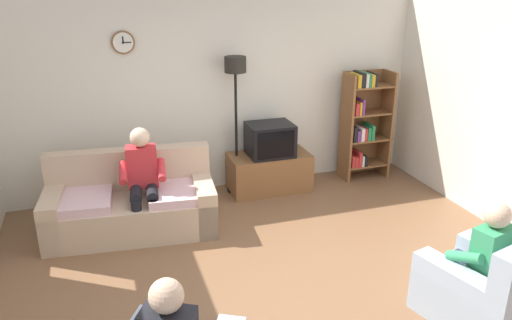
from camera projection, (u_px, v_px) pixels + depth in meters
ground_plane at (286, 287)px, 4.86m from camera, size 12.00×12.00×0.00m
back_wall_assembly at (217, 91)px, 6.75m from camera, size 6.20×0.17×2.70m
couch at (131, 205)px, 5.84m from camera, size 1.97×1.06×0.90m
tv_stand at (269, 172)px, 6.95m from camera, size 1.10×0.56×0.52m
tv at (270, 140)px, 6.76m from camera, size 0.60×0.49×0.44m
bookshelf at (363, 123)px, 7.23m from camera, size 0.68×0.36×1.57m
floor_lamp at (236, 88)px, 6.49m from camera, size 0.28×0.28×1.85m
armchair_near_bookshelf at (484, 290)px, 4.31m from camera, size 0.99×1.05×0.90m
person_on_couch at (143, 176)px, 5.65m from camera, size 0.54×0.56×1.24m
person_in_right_armchair at (480, 254)px, 4.27m from camera, size 0.58×0.60×1.12m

